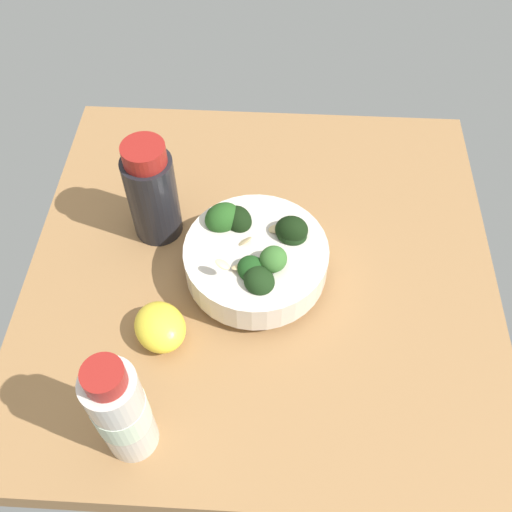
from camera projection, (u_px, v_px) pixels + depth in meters
The scene contains 5 objects.
ground_plane at pixel (261, 274), 73.74cm from camera, with size 57.82×57.82×3.67cm, color #996D42.
bowl_of_broccoli at pixel (256, 256), 68.49cm from camera, with size 17.01×17.01×8.41cm.
lemon_wedge at pixel (160, 327), 64.83cm from camera, with size 6.56×5.59×3.98cm, color yellow.
bottle_tall at pixel (121, 411), 53.48cm from camera, with size 5.23×5.23×15.74cm.
bottle_short at pixel (152, 192), 70.29cm from camera, with size 6.16×6.16×14.34cm.
Camera 1 is at (-41.70, -1.60, 59.01)cm, focal length 40.66 mm.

